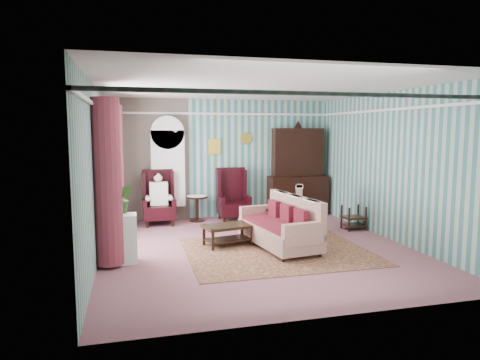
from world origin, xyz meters
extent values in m
plane|color=#955762|center=(0.00, 0.00, 0.00)|extent=(6.00, 6.00, 0.00)
cube|color=#3D6F6D|center=(0.00, 3.00, 1.45)|extent=(5.50, 0.02, 2.90)
cube|color=#3D6F6D|center=(0.00, -3.00, 1.45)|extent=(5.50, 0.02, 2.90)
cube|color=#3D6F6D|center=(-2.75, 0.00, 1.45)|extent=(0.02, 6.00, 2.90)
cube|color=#3D6F6D|center=(2.75, 0.00, 1.45)|extent=(0.02, 6.00, 2.90)
cube|color=silver|center=(0.00, 0.00, 2.90)|extent=(5.50, 6.00, 0.02)
cube|color=#8A4650|center=(-1.80, 2.99, 1.45)|extent=(1.90, 0.01, 2.90)
cube|color=silver|center=(0.00, 0.00, 2.55)|extent=(5.50, 6.00, 0.05)
cube|color=white|center=(-2.72, 0.60, 1.55)|extent=(0.04, 1.50, 1.90)
cylinder|color=brown|center=(-2.55, -0.45, 1.35)|extent=(0.44, 0.44, 2.60)
cylinder|color=brown|center=(-2.55, 1.65, 1.35)|extent=(0.44, 0.44, 2.60)
cube|color=gold|center=(-0.20, 2.97, 1.75)|extent=(0.30, 0.03, 0.38)
cube|color=silver|center=(-1.35, 2.84, 1.12)|extent=(0.80, 0.28, 2.24)
cube|color=black|center=(1.90, 2.72, 1.18)|extent=(1.50, 0.56, 2.36)
cube|color=black|center=(-1.60, 2.45, 0.62)|extent=(0.76, 0.80, 1.25)
cube|color=black|center=(0.15, 2.45, 0.62)|extent=(0.76, 0.80, 1.25)
cylinder|color=black|center=(-0.70, 2.60, 0.30)|extent=(0.50, 0.50, 0.60)
cube|color=black|center=(2.47, 0.90, 0.27)|extent=(0.45, 0.38, 0.54)
cube|color=silver|center=(-2.40, -0.30, 0.40)|extent=(0.55, 0.35, 0.80)
cube|color=#491918|center=(0.30, -0.30, 0.01)|extent=(3.20, 2.60, 0.01)
cube|color=#BEB293|center=(0.42, -0.03, 0.48)|extent=(1.17, 2.02, 0.96)
cube|color=#C4B798|center=(0.84, 0.86, 0.43)|extent=(1.05, 1.08, 0.87)
cube|color=black|center=(-0.46, 0.30, 0.20)|extent=(1.00, 0.71, 0.40)
imported|color=#19521E|center=(-2.46, -0.44, 0.99)|extent=(0.42, 0.39, 0.37)
imported|color=#215119|center=(-2.32, -0.15, 1.03)|extent=(0.28, 0.24, 0.46)
imported|color=#174816|center=(-2.46, -0.23, 0.99)|extent=(0.24, 0.24, 0.37)
camera|label=1|loc=(-2.17, -7.34, 2.16)|focal=32.00mm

